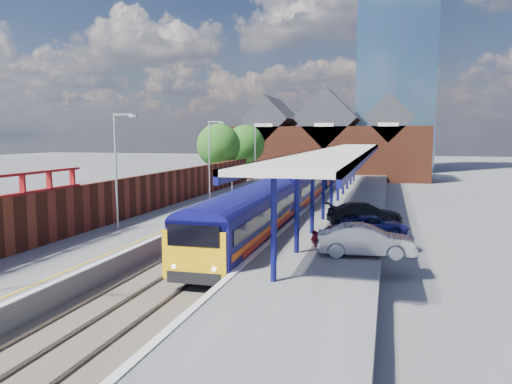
% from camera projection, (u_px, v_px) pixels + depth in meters
% --- Properties ---
extents(ground, '(240.00, 240.00, 0.00)m').
position_uv_depth(ground, '(296.00, 200.00, 51.62)').
color(ground, '#5B5B5E').
rests_on(ground, ground).
extents(ballast_bed, '(6.00, 76.00, 0.06)m').
position_uv_depth(ballast_bed, '(274.00, 215.00, 42.02)').
color(ballast_bed, '#473D33').
rests_on(ballast_bed, ground).
extents(rails, '(4.51, 76.00, 0.14)m').
position_uv_depth(rails, '(274.00, 214.00, 42.01)').
color(rails, slate).
rests_on(rails, ground).
extents(left_platform, '(5.00, 76.00, 1.00)m').
position_uv_depth(left_platform, '(213.00, 207.00, 43.37)').
color(left_platform, '#565659').
rests_on(left_platform, ground).
extents(right_platform, '(6.00, 76.00, 1.00)m').
position_uv_depth(right_platform, '(346.00, 212.00, 40.43)').
color(right_platform, '#565659').
rests_on(right_platform, ground).
extents(coping_left, '(0.30, 76.00, 0.05)m').
position_uv_depth(coping_left, '(238.00, 202.00, 42.71)').
color(coping_left, silver).
rests_on(coping_left, left_platform).
extents(coping_right, '(0.30, 76.00, 0.05)m').
position_uv_depth(coping_right, '(311.00, 204.00, 41.10)').
color(coping_right, silver).
rests_on(coping_right, right_platform).
extents(yellow_line, '(0.14, 76.00, 0.01)m').
position_uv_depth(yellow_line, '(232.00, 202.00, 42.87)').
color(yellow_line, yellow).
rests_on(yellow_line, left_platform).
extents(train, '(3.02, 65.93, 3.45)m').
position_uv_depth(train, '(312.00, 179.00, 52.17)').
color(train, '#0E0C58').
rests_on(train, ground).
extents(canopy, '(4.50, 52.00, 4.48)m').
position_uv_depth(canopy, '(343.00, 152.00, 41.89)').
color(canopy, '#0E1052').
rests_on(canopy, right_platform).
extents(lamp_post_b, '(1.48, 0.18, 7.00)m').
position_uv_depth(lamp_post_b, '(118.00, 164.00, 29.65)').
color(lamp_post_b, '#A5A8AA').
rests_on(lamp_post_b, left_platform).
extents(lamp_post_c, '(1.48, 0.18, 7.00)m').
position_uv_depth(lamp_post_c, '(211.00, 154.00, 45.01)').
color(lamp_post_c, '#A5A8AA').
rests_on(lamp_post_c, left_platform).
extents(lamp_post_d, '(1.48, 0.18, 7.00)m').
position_uv_depth(lamp_post_d, '(256.00, 149.00, 60.37)').
color(lamp_post_d, '#A5A8AA').
rests_on(lamp_post_d, left_platform).
extents(platform_sign, '(0.55, 0.08, 2.50)m').
position_uv_depth(platform_sign, '(232.00, 178.00, 46.84)').
color(platform_sign, '#A5A8AA').
rests_on(platform_sign, left_platform).
extents(brick_wall, '(0.35, 50.00, 3.86)m').
position_uv_depth(brick_wall, '(151.00, 192.00, 37.62)').
color(brick_wall, '#5C2818').
rests_on(brick_wall, left_platform).
extents(station_building, '(30.00, 12.12, 13.78)m').
position_uv_depth(station_building, '(328.00, 143.00, 77.88)').
color(station_building, '#5C2818').
rests_on(station_building, ground).
extents(glass_tower, '(14.20, 14.20, 40.30)m').
position_uv_depth(glass_tower, '(396.00, 64.00, 94.77)').
color(glass_tower, slate).
rests_on(glass_tower, ground).
extents(tree_near, '(5.20, 5.20, 8.10)m').
position_uv_depth(tree_near, '(219.00, 147.00, 59.34)').
color(tree_near, '#382314').
rests_on(tree_near, ground).
extents(tree_far, '(5.20, 5.20, 8.10)m').
position_uv_depth(tree_far, '(246.00, 145.00, 66.76)').
color(tree_far, '#382314').
rests_on(tree_far, ground).
extents(parked_car_red, '(3.91, 2.69, 1.24)m').
position_uv_depth(parked_car_red, '(348.00, 236.00, 25.20)').
color(parked_car_red, maroon).
rests_on(parked_car_red, right_platform).
extents(parked_car_silver, '(4.68, 2.05, 1.49)m').
position_uv_depth(parked_car_silver, '(366.00, 241.00, 23.50)').
color(parked_car_silver, '#A7A6AB').
rests_on(parked_car_silver, right_platform).
extents(parked_car_dark, '(5.23, 3.56, 1.41)m').
position_uv_depth(parked_car_dark, '(365.00, 213.00, 31.90)').
color(parked_car_dark, black).
rests_on(parked_car_dark, right_platform).
extents(parked_car_blue, '(4.09, 2.21, 1.09)m').
position_uv_depth(parked_car_blue, '(374.00, 225.00, 28.72)').
color(parked_car_blue, navy).
rests_on(parked_car_blue, right_platform).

